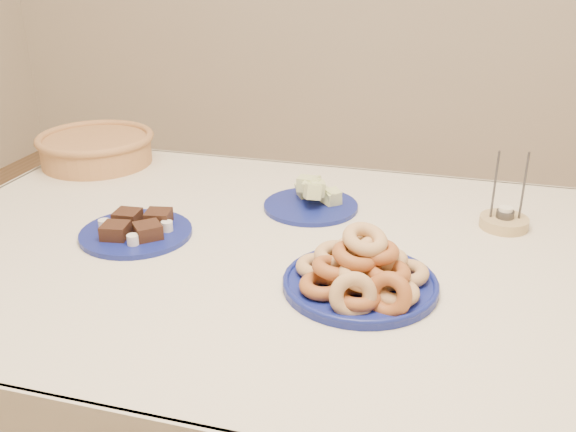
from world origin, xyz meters
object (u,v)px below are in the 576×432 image
object	(u,v)px
dining_table	(294,293)
wicker_basket	(96,147)
donut_platter	(361,274)
candle_holder	(504,221)
melon_plate	(313,199)
brownie_plate	(137,230)

from	to	relation	value
dining_table	wicker_basket	size ratio (longest dim) A/B	4.95
donut_platter	candle_holder	size ratio (longest dim) A/B	1.88
dining_table	donut_platter	world-z (taller)	donut_platter
candle_holder	melon_plate	bearing A→B (deg)	-179.39
brownie_plate	candle_holder	distance (m)	0.83
dining_table	melon_plate	distance (m)	0.27
candle_holder	wicker_basket	bearing A→B (deg)	172.43
donut_platter	candle_holder	distance (m)	0.45
melon_plate	wicker_basket	bearing A→B (deg)	167.23
candle_holder	dining_table	bearing A→B (deg)	-150.68
donut_platter	melon_plate	xyz separation A→B (m)	(-0.18, 0.36, -0.01)
brownie_plate	wicker_basket	xyz separation A→B (m)	(-0.35, 0.42, 0.03)
melon_plate	wicker_basket	world-z (taller)	wicker_basket
brownie_plate	candle_holder	world-z (taller)	candle_holder
dining_table	candle_holder	size ratio (longest dim) A/B	9.43
dining_table	brownie_plate	world-z (taller)	brownie_plate
melon_plate	candle_holder	xyz separation A→B (m)	(0.45, 0.00, -0.01)
melon_plate	wicker_basket	distance (m)	0.70
dining_table	melon_plate	xyz separation A→B (m)	(-0.02, 0.24, 0.13)
dining_table	brownie_plate	size ratio (longest dim) A/B	5.25
donut_platter	brownie_plate	distance (m)	0.53
wicker_basket	candle_holder	world-z (taller)	candle_holder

